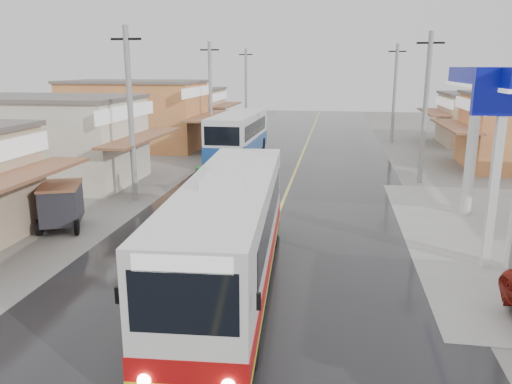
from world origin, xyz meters
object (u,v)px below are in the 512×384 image
coach_bus (230,233)px  second_bus (238,135)px  tricycle_near (61,203)px  cyclist (201,196)px

coach_bus → second_bus: 20.78m
coach_bus → tricycle_near: size_ratio=4.39×
coach_bus → tricycle_near: bearing=147.3°
coach_bus → cyclist: (-2.91, 7.45, -0.98)m
second_bus → tricycle_near: size_ratio=3.69×
second_bus → cyclist: bearing=-85.2°
cyclist → second_bus: bearing=107.3°
coach_bus → second_bus: (-3.76, 20.44, 0.00)m
cyclist → tricycle_near: (-4.76, -3.18, 0.34)m
second_bus → tricycle_near: second_bus is taller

